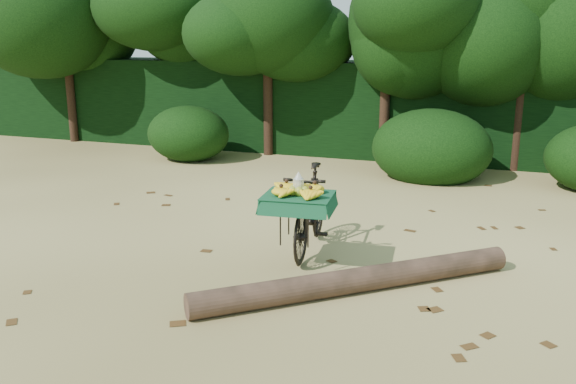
% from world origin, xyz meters
% --- Properties ---
extents(ground, '(80.00, 80.00, 0.00)m').
position_xyz_m(ground, '(0.00, 0.00, 0.00)').
color(ground, tan).
rests_on(ground, ground).
extents(vendor_bicycle, '(0.74, 1.70, 0.93)m').
position_xyz_m(vendor_bicycle, '(0.74, 0.26, 0.47)').
color(vendor_bicycle, black).
rests_on(vendor_bicycle, ground).
extents(fallen_log, '(2.52, 2.27, 0.23)m').
position_xyz_m(fallen_log, '(1.51, -0.64, 0.11)').
color(fallen_log, brown).
rests_on(fallen_log, ground).
extents(hedge_backdrop, '(26.00, 1.80, 1.80)m').
position_xyz_m(hedge_backdrop, '(0.00, 6.30, 0.90)').
color(hedge_backdrop, black).
rests_on(hedge_backdrop, ground).
extents(tree_row, '(14.50, 2.00, 4.00)m').
position_xyz_m(tree_row, '(-0.65, 5.50, 2.00)').
color(tree_row, black).
rests_on(tree_row, ground).
extents(bush_clumps, '(8.80, 1.70, 0.90)m').
position_xyz_m(bush_clumps, '(0.50, 4.30, 0.45)').
color(bush_clumps, black).
rests_on(bush_clumps, ground).
extents(leaf_litter, '(7.00, 7.30, 0.01)m').
position_xyz_m(leaf_litter, '(0.00, 0.65, 0.01)').
color(leaf_litter, '#472D13').
rests_on(leaf_litter, ground).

